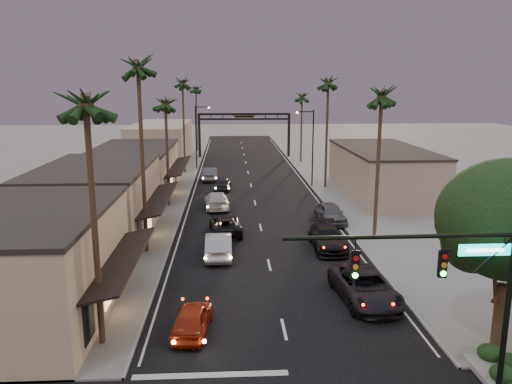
{
  "coord_description": "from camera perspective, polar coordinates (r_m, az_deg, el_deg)",
  "views": [
    {
      "loc": [
        -2.64,
        -12.56,
        11.86
      ],
      "look_at": [
        -0.24,
        30.7,
        2.5
      ],
      "focal_mm": 35.0,
      "sensor_mm": 36.0,
      "label": 1
    }
  ],
  "objects": [
    {
      "name": "palm_ld",
      "position": [
        67.82,
        -8.42,
        12.53
      ],
      "size": [
        3.2,
        3.2,
        14.2
      ],
      "color": "#38281C",
      "rests_on": "ground"
    },
    {
      "name": "oncoming_dgrey",
      "position": [
        57.21,
        -3.86,
        0.98
      ],
      "size": [
        2.1,
        4.6,
        1.53
      ],
      "primitive_type": "imported",
      "rotation": [
        0.0,
        0.0,
        3.08
      ],
      "color": "black",
      "rests_on": "ground"
    },
    {
      "name": "oncoming_red",
      "position": [
        25.21,
        -7.3,
        -14.18
      ],
      "size": [
        2.08,
        4.29,
        1.41
      ],
      "primitive_type": "imported",
      "rotation": [
        0.0,
        0.0,
        3.04
      ],
      "color": "#99230B",
      "rests_on": "ground"
    },
    {
      "name": "palm_la",
      "position": [
        22.37,
        -18.95,
        10.49
      ],
      "size": [
        3.2,
        3.2,
        13.2
      ],
      "color": "#38281C",
      "rests_on": "ground"
    },
    {
      "name": "sidewalk_right",
      "position": [
        66.74,
        7.36,
        1.91
      ],
      "size": [
        5.0,
        92.0,
        0.12
      ],
      "primitive_type": "cube",
      "color": "slate",
      "rests_on": "ground"
    },
    {
      "name": "palm_rc",
      "position": [
        77.39,
        5.28,
        11.11
      ],
      "size": [
        3.2,
        3.2,
        12.2
      ],
      "color": "#38281C",
      "rests_on": "ground"
    },
    {
      "name": "sidewalk_left",
      "position": [
        65.98,
        -9.09,
        1.74
      ],
      "size": [
        5.0,
        92.0,
        0.12
      ],
      "primitive_type": "cube",
      "color": "slate",
      "rests_on": "ground"
    },
    {
      "name": "oncoming_white",
      "position": [
        48.8,
        -4.53,
        -0.94
      ],
      "size": [
        2.69,
        5.69,
        1.6
      ],
      "primitive_type": "imported",
      "rotation": [
        0.0,
        0.0,
        3.22
      ],
      "color": "#B7B7B7",
      "rests_on": "ground"
    },
    {
      "name": "storefront_dist",
      "position": [
        78.74,
        -10.76,
        5.52
      ],
      "size": [
        8.0,
        20.0,
        6.0
      ],
      "primitive_type": "cube",
      "color": "gray",
      "rests_on": "ground"
    },
    {
      "name": "ground",
      "position": [
        53.94,
        -0.29,
        -0.51
      ],
      "size": [
        200.0,
        200.0,
        0.0
      ],
      "primitive_type": "plane",
      "color": "slate",
      "rests_on": "ground"
    },
    {
      "name": "palm_far",
      "position": [
        90.73,
        -6.9,
        11.84
      ],
      "size": [
        3.2,
        3.2,
        13.2
      ],
      "color": "#38281C",
      "rests_on": "ground"
    },
    {
      "name": "oncoming_grey_far",
      "position": [
        63.09,
        -5.26,
        2.06
      ],
      "size": [
        1.82,
        5.01,
        1.64
      ],
      "primitive_type": "imported",
      "rotation": [
        0.0,
        0.0,
        3.12
      ],
      "color": "#444449",
      "rests_on": "ground"
    },
    {
      "name": "storefront_near",
      "position": [
        28.17,
        -24.8,
        -7.85
      ],
      "size": [
        8.0,
        12.0,
        5.5
      ],
      "primitive_type": "cube",
      "color": "tan",
      "rests_on": "ground"
    },
    {
      "name": "oncoming_pickup",
      "position": [
        40.58,
        -3.54,
        -3.75
      ],
      "size": [
        2.85,
        5.43,
        1.46
      ],
      "primitive_type": "imported",
      "rotation": [
        0.0,
        0.0,
        3.22
      ],
      "color": "black",
      "rests_on": "ground"
    },
    {
      "name": "palm_lc",
      "position": [
        48.94,
        -10.34,
        10.37
      ],
      "size": [
        3.2,
        3.2,
        12.2
      ],
      "color": "#38281C",
      "rests_on": "ground"
    },
    {
      "name": "traffic_signal",
      "position": [
        19.73,
        22.3,
        -8.85
      ],
      "size": [
        8.51,
        0.22,
        7.8
      ],
      "color": "black",
      "rests_on": "ground"
    },
    {
      "name": "storefront_far",
      "position": [
        56.31,
        -13.74,
        2.27
      ],
      "size": [
        8.0,
        16.0,
        5.0
      ],
      "primitive_type": "cube",
      "color": "tan",
      "rests_on": "ground"
    },
    {
      "name": "palm_lb",
      "position": [
        35.1,
        -13.37,
        14.37
      ],
      "size": [
        3.2,
        3.2,
        15.2
      ],
      "color": "#38281C",
      "rests_on": "ground"
    },
    {
      "name": "streetlight_left",
      "position": [
        70.99,
        -6.66,
        6.83
      ],
      "size": [
        2.13,
        0.3,
        9.0
      ],
      "color": "black",
      "rests_on": "ground"
    },
    {
      "name": "palm_ra",
      "position": [
        38.25,
        14.19,
        11.21
      ],
      "size": [
        3.2,
        3.2,
        13.2
      ],
      "color": "#38281C",
      "rests_on": "ground"
    },
    {
      "name": "curbside_grey",
      "position": [
        44.13,
        8.49,
        -2.39
      ],
      "size": [
        2.4,
        5.13,
        1.7
      ],
      "primitive_type": "imported",
      "rotation": [
        0.0,
        0.0,
        0.08
      ],
      "color": "#4D4D52",
      "rests_on": "ground"
    },
    {
      "name": "road",
      "position": [
        58.82,
        -0.53,
        0.56
      ],
      "size": [
        14.0,
        120.0,
        0.02
      ],
      "primitive_type": "cube",
      "color": "black",
      "rests_on": "ground"
    },
    {
      "name": "palm_rb",
      "position": [
        57.66,
        8.27,
        12.62
      ],
      "size": [
        3.2,
        3.2,
        14.2
      ],
      "color": "#38281C",
      "rests_on": "ground"
    },
    {
      "name": "oncoming_silver",
      "position": [
        35.29,
        -4.3,
        -6.02
      ],
      "size": [
        1.87,
        5.19,
        1.7
      ],
      "primitive_type": "imported",
      "rotation": [
        0.0,
        0.0,
        3.16
      ],
      "color": "#A1A1A6",
      "rests_on": "ground"
    },
    {
      "name": "corner_tree",
      "position": [
        24.11,
        27.16,
        -3.3
      ],
      "size": [
        6.2,
        6.2,
        8.8
      ],
      "color": "#38281C",
      "rests_on": "ground"
    },
    {
      "name": "building_right",
      "position": [
        55.92,
        14.2,
        2.18
      ],
      "size": [
        8.0,
        18.0,
        5.0
      ],
      "primitive_type": "cube",
      "color": "gray",
      "rests_on": "ground"
    },
    {
      "name": "streetlight_right",
      "position": [
        58.71,
        6.25,
        5.73
      ],
      "size": [
        2.13,
        0.3,
        9.0
      ],
      "color": "black",
      "rests_on": "ground"
    },
    {
      "name": "curbside_near",
      "position": [
        28.86,
        12.33,
        -10.54
      ],
      "size": [
        3.34,
        6.28,
        1.68
      ],
      "primitive_type": "imported",
      "rotation": [
        0.0,
        0.0,
        0.09
      ],
      "color": "black",
      "rests_on": "ground"
    },
    {
      "name": "storefront_mid",
      "position": [
        40.95,
        -17.75,
        -1.25
      ],
      "size": [
        8.0,
        14.0,
        5.5
      ],
      "primitive_type": "cube",
      "color": "gray",
      "rests_on": "ground"
    },
    {
      "name": "curbside_black",
      "position": [
        37.12,
        8.18,
        -5.25
      ],
      "size": [
        2.31,
        5.6,
        1.62
      ],
      "primitive_type": "imported",
      "rotation": [
        0.0,
        0.0,
        -0.01
      ],
      "color": "black",
      "rests_on": "ground"
    },
    {
      "name": "arch",
      "position": [
        82.84,
        -1.35,
        7.81
      ],
      "size": [
        15.2,
        0.4,
        7.27
      ],
      "color": "black",
      "rests_on": "ground"
    },
    {
      "name": "planter",
      "position": [
        24.35,
        26.25,
        -18.32
      ],
      "size": [
        2.2,
        2.6,
        0.24
      ],
      "primitive_type": "cube",
      "color": "gray",
      "rests_on": "ground"
    }
  ]
}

